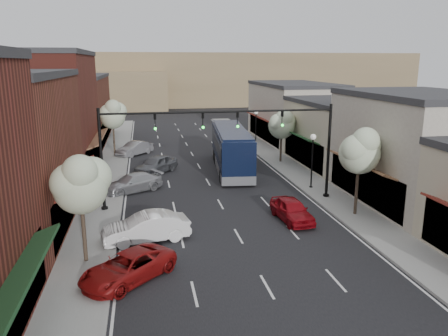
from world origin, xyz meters
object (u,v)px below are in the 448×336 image
lamp_post_far (256,123)px  parked_car_e (135,149)px  lamp_post_near (313,152)px  parked_car_a (128,267)px  red_hatchback (292,210)px  parked_car_d (156,165)px  signal_mast_left (137,143)px  tree_right_near (361,150)px  tree_right_far (282,123)px  coach_bus (231,148)px  parked_car_b (146,228)px  tree_left_far (113,114)px  signal_mast_right (298,138)px  parked_car_c (132,183)px  tree_left_near (81,183)px

lamp_post_far → parked_car_e: 14.27m
lamp_post_near → parked_car_a: (-13.95, -12.72, -2.35)m
red_hatchback → parked_car_d: size_ratio=0.89×
parked_car_a → signal_mast_left: bearing=133.9°
tree_right_near → parked_car_e: (-14.55, 22.48, -3.71)m
tree_right_far → coach_bus: bearing=-161.4°
red_hatchback → parked_car_b: parked_car_b is taller
red_hatchback → tree_left_far: bearing=114.0°
red_hatchback → signal_mast_right: bearing=62.2°
lamp_post_near → parked_car_e: lamp_post_near is taller
lamp_post_far → coach_bus: bearing=-116.7°
lamp_post_near → lamp_post_far: 17.50m
tree_right_near → parked_car_c: bearing=149.9°
signal_mast_right → tree_left_near: bearing=-149.9°
parked_car_e → coach_bus: bearing=-0.9°
parked_car_a → signal_mast_right: bearing=87.8°
signal_mast_right → coach_bus: (-2.80, 10.09, -2.59)m
tree_left_near → red_hatchback: size_ratio=1.34×
coach_bus → parked_car_b: coach_bus is taller
lamp_post_near → coach_bus: (-4.98, 7.59, -0.98)m
tree_left_near → parked_car_b: size_ratio=1.17×
signal_mast_right → tree_left_near: size_ratio=1.44×
signal_mast_right → parked_car_c: bearing=159.7°
signal_mast_left → coach_bus: bearing=50.1°
tree_left_near → parked_car_e: 26.78m
lamp_post_near → red_hatchback: size_ratio=1.05×
coach_bus → tree_left_far: bearing=150.3°
signal_mast_right → signal_mast_left: bearing=180.0°
coach_bus → parked_car_e: coach_bus is taller
tree_left_far → parked_car_a: bearing=-85.7°
parked_car_a → tree_left_near: bearing=-179.0°
signal_mast_left → tree_left_near: (-2.63, -8.05, -0.40)m
lamp_post_far → parked_car_a: lamp_post_far is taller
signal_mast_right → parked_car_b: size_ratio=1.69×
parked_car_a → parked_car_d: parked_car_d is taller
parked_car_b → parked_car_e: size_ratio=1.08×
tree_left_near → parked_car_a: 4.67m
tree_right_near → tree_right_far: bearing=90.0°
parked_car_e → parked_car_b: bearing=-46.0°
parked_car_d → lamp_post_near: bearing=7.5°
parked_car_c → signal_mast_left: bearing=-21.1°
signal_mast_right → parked_car_c: size_ratio=1.70×
tree_left_far → parked_car_d: bearing=-63.2°
tree_right_far → parked_car_d: size_ratio=1.14×
signal_mast_right → tree_left_far: 22.68m
signal_mast_right → tree_left_far: (-13.87, 17.95, -0.02)m
coach_bus → tree_right_near: bearing=-63.0°
signal_mast_left → parked_car_b: size_ratio=1.69×
red_hatchback → parked_car_d: parked_car_d is taller
tree_left_far → parked_car_e: size_ratio=1.36×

